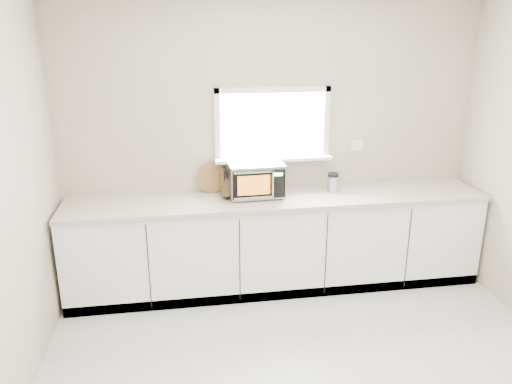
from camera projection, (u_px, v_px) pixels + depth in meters
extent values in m
cube|color=beige|center=(272.00, 145.00, 4.80)|extent=(4.00, 0.02, 2.70)
cube|color=white|center=(273.00, 124.00, 4.72)|extent=(1.00, 0.02, 0.60)
cube|color=white|center=(273.00, 159.00, 4.76)|extent=(1.12, 0.16, 0.03)
cube|color=white|center=(273.00, 90.00, 4.61)|extent=(1.10, 0.04, 0.05)
cube|color=white|center=(272.00, 158.00, 4.81)|extent=(1.10, 0.04, 0.05)
cube|color=white|center=(217.00, 126.00, 4.63)|extent=(0.05, 0.04, 0.70)
cube|color=white|center=(326.00, 123.00, 4.79)|extent=(0.05, 0.04, 0.70)
cube|color=white|center=(357.00, 145.00, 4.93)|extent=(0.12, 0.01, 0.12)
cube|color=white|center=(277.00, 244.00, 4.80)|extent=(3.92, 0.60, 0.88)
cube|color=beige|center=(278.00, 199.00, 4.65)|extent=(3.92, 0.64, 0.04)
cylinder|color=black|center=(236.00, 201.00, 4.51)|extent=(0.02, 0.02, 0.01)
cylinder|color=black|center=(231.00, 191.00, 4.79)|extent=(0.02, 0.02, 0.01)
cylinder|color=black|center=(280.00, 198.00, 4.59)|extent=(0.02, 0.02, 0.01)
cylinder|color=black|center=(273.00, 188.00, 4.87)|extent=(0.02, 0.02, 0.01)
cube|color=#A9ACB0|center=(255.00, 179.00, 4.64)|extent=(0.51, 0.40, 0.30)
cube|color=black|center=(259.00, 185.00, 4.46)|extent=(0.48, 0.03, 0.26)
cube|color=orange|center=(254.00, 185.00, 4.44)|extent=(0.29, 0.01, 0.18)
cylinder|color=silver|center=(273.00, 185.00, 4.46)|extent=(0.02, 0.02, 0.23)
cube|color=black|center=(278.00, 184.00, 4.49)|extent=(0.12, 0.01, 0.26)
cube|color=#19FF33|center=(278.00, 174.00, 4.45)|extent=(0.08, 0.01, 0.03)
cube|color=silver|center=(255.00, 163.00, 4.59)|extent=(0.51, 0.40, 0.01)
cube|color=#483319|center=(227.00, 185.00, 4.59)|extent=(0.12, 0.22, 0.25)
cube|color=black|center=(224.00, 176.00, 4.51)|extent=(0.02, 0.04, 0.09)
cube|color=black|center=(228.00, 174.00, 4.51)|extent=(0.02, 0.04, 0.09)
cube|color=black|center=(231.00, 176.00, 4.52)|extent=(0.02, 0.04, 0.09)
cube|color=black|center=(226.00, 172.00, 4.50)|extent=(0.02, 0.04, 0.09)
cube|color=black|center=(230.00, 172.00, 4.51)|extent=(0.02, 0.04, 0.09)
cylinder|color=olive|center=(212.00, 178.00, 4.74)|extent=(0.29, 0.07, 0.29)
cylinder|color=#A9ACB0|center=(333.00, 184.00, 4.79)|extent=(0.12, 0.12, 0.15)
cylinder|color=black|center=(333.00, 175.00, 4.76)|extent=(0.12, 0.12, 0.04)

